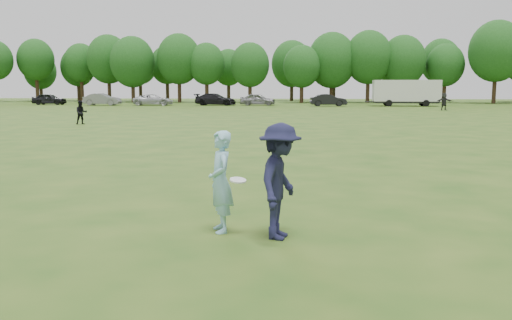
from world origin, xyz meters
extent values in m
plane|color=#254D15|center=(0.00, 0.00, 0.00)|extent=(200.00, 200.00, 0.00)
imported|color=#90CADE|center=(-1.46, 0.55, 0.85)|extent=(0.60, 0.72, 1.69)
imported|color=#191A37|center=(-0.46, 0.25, 0.92)|extent=(0.91, 1.31, 1.85)
imported|color=black|center=(-14.66, 25.12, 0.76)|extent=(0.93, 0.87, 1.52)
imported|color=#262626|center=(13.41, 49.04, 0.88)|extent=(1.71, 0.88, 1.76)
imported|color=black|center=(-34.79, 60.90, 0.75)|extent=(4.44, 1.90, 1.49)
imported|color=slate|center=(-26.77, 59.05, 0.77)|extent=(4.72, 1.79, 1.54)
imported|color=#B5B6BA|center=(-20.24, 59.74, 0.71)|extent=(5.33, 2.96, 1.41)
imported|color=black|center=(-12.38, 60.72, 0.76)|extent=(5.33, 2.34, 1.52)
imported|color=gray|center=(-6.92, 60.81, 0.76)|extent=(4.52, 1.90, 1.53)
imported|color=black|center=(1.96, 59.41, 0.74)|extent=(4.64, 2.11, 1.48)
cylinder|color=white|center=(-1.14, 0.38, 0.91)|extent=(0.32, 0.32, 0.09)
cube|color=silver|center=(11.48, 60.49, 1.90)|extent=(8.00, 2.50, 2.60)
cube|color=black|center=(11.48, 60.49, 0.50)|extent=(7.60, 2.30, 0.25)
cylinder|color=black|center=(9.28, 59.24, 0.40)|extent=(0.80, 0.25, 0.80)
cylinder|color=black|center=(9.28, 61.74, 0.40)|extent=(0.80, 0.25, 0.80)
cylinder|color=black|center=(13.68, 59.24, 0.40)|extent=(0.80, 0.25, 0.80)
cylinder|color=black|center=(13.68, 61.74, 0.40)|extent=(0.80, 0.25, 0.80)
cube|color=#333333|center=(7.08, 60.49, 0.55)|extent=(1.20, 0.15, 0.12)
cylinder|color=#332114|center=(-44.47, 76.22, 2.13)|extent=(0.56, 0.56, 4.26)
ellipsoid|color=#194416|center=(-44.47, 76.22, 6.72)|extent=(5.79, 5.79, 6.66)
cylinder|color=#332114|center=(-37.59, 77.79, 1.96)|extent=(0.56, 0.56, 3.91)
ellipsoid|color=#194416|center=(-37.59, 77.79, 6.24)|extent=(5.47, 5.47, 6.29)
cylinder|color=#332114|center=(-32.29, 76.03, 1.92)|extent=(0.56, 0.56, 3.83)
ellipsoid|color=#194416|center=(-32.29, 76.03, 6.70)|extent=(6.75, 6.75, 7.76)
cylinder|color=#332114|center=(-27.39, 73.06, 1.63)|extent=(0.56, 0.56, 3.25)
ellipsoid|color=#194416|center=(-27.39, 73.06, 6.13)|extent=(6.76, 6.76, 7.78)
cylinder|color=#332114|center=(-20.22, 73.48, 1.86)|extent=(0.56, 0.56, 3.71)
ellipsoid|color=#194416|center=(-20.22, 73.48, 6.55)|extent=(6.68, 6.68, 7.68)
cylinder|color=#332114|center=(-15.90, 73.09, 1.73)|extent=(0.56, 0.56, 3.46)
ellipsoid|color=#194416|center=(-15.90, 73.09, 5.79)|extent=(5.49, 5.49, 6.31)
cylinder|color=#332114|center=(-9.32, 72.95, 1.57)|extent=(0.56, 0.56, 3.14)
ellipsoid|color=#194416|center=(-9.32, 72.95, 5.60)|extent=(5.78, 5.78, 6.64)
cylinder|color=#332114|center=(-1.61, 72.69, 1.51)|extent=(0.56, 0.56, 3.01)
ellipsoid|color=#194416|center=(-1.61, 72.69, 5.34)|extent=(5.46, 5.46, 6.28)
cylinder|color=#332114|center=(2.83, 75.07, 1.61)|extent=(0.56, 0.56, 3.23)
ellipsoid|color=#194416|center=(2.83, 75.07, 6.32)|extent=(7.29, 7.29, 8.38)
cylinder|color=#332114|center=(8.24, 74.97, 1.88)|extent=(0.56, 0.56, 3.77)
ellipsoid|color=#194416|center=(8.24, 74.97, 6.72)|extent=(6.95, 6.95, 8.00)
cylinder|color=#332114|center=(13.38, 75.56, 1.66)|extent=(0.56, 0.56, 3.33)
ellipsoid|color=#194416|center=(13.38, 75.56, 6.18)|extent=(6.71, 6.71, 7.71)
cylinder|color=#332114|center=(19.58, 75.81, 1.61)|extent=(0.56, 0.56, 3.22)
ellipsoid|color=#194416|center=(19.58, 75.81, 5.57)|extent=(5.54, 5.54, 6.37)
cylinder|color=#332114|center=(25.83, 72.87, 2.08)|extent=(0.56, 0.56, 4.15)
ellipsoid|color=#194416|center=(25.83, 72.87, 7.38)|extent=(7.59, 7.59, 8.73)
cylinder|color=#332114|center=(-47.10, 82.53, 1.36)|extent=(0.56, 0.56, 2.73)
ellipsoid|color=#194416|center=(-47.10, 82.53, 5.05)|extent=(5.45, 5.45, 6.27)
cylinder|color=#332114|center=(-39.55, 80.93, 1.63)|extent=(0.56, 0.56, 3.25)
ellipsoid|color=#194416|center=(-39.55, 80.93, 5.67)|extent=(5.68, 5.68, 6.53)
cylinder|color=#332114|center=(-29.72, 83.93, 1.81)|extent=(0.56, 0.56, 3.62)
ellipsoid|color=#194416|center=(-29.72, 83.93, 6.09)|extent=(5.80, 5.80, 6.67)
cylinder|color=#332114|center=(-24.24, 81.39, 1.80)|extent=(0.56, 0.56, 3.61)
ellipsoid|color=#194416|center=(-24.24, 81.39, 5.98)|extent=(5.58, 5.58, 6.42)
cylinder|color=#332114|center=(-13.94, 81.92, 1.65)|extent=(0.56, 0.56, 3.29)
ellipsoid|color=#194416|center=(-13.94, 81.92, 5.55)|extent=(5.30, 5.30, 6.09)
cylinder|color=#332114|center=(-3.49, 83.39, 1.64)|extent=(0.56, 0.56, 3.28)
ellipsoid|color=#194416|center=(-3.49, 83.39, 6.16)|extent=(6.78, 6.78, 7.79)
cylinder|color=#332114|center=(3.45, 81.85, 1.56)|extent=(0.56, 0.56, 3.11)
ellipsoid|color=#194416|center=(3.45, 81.85, 5.38)|extent=(5.34, 5.34, 6.14)
cylinder|color=#332114|center=(12.88, 83.26, 1.75)|extent=(0.56, 0.56, 3.50)
ellipsoid|color=#194416|center=(12.88, 83.26, 5.55)|extent=(4.82, 4.82, 5.54)
cylinder|color=#332114|center=(20.66, 83.86, 1.90)|extent=(0.56, 0.56, 3.80)
ellipsoid|color=#194416|center=(20.66, 83.86, 6.49)|extent=(6.34, 6.34, 7.29)
camera|label=1|loc=(0.04, -8.16, 2.41)|focal=38.00mm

